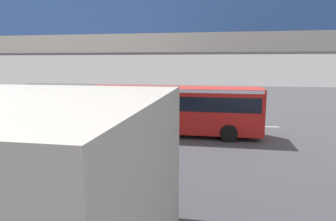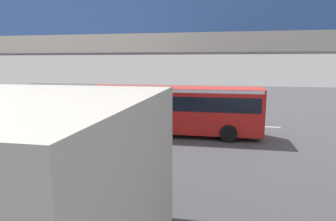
{
  "view_description": "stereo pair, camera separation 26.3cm",
  "coord_description": "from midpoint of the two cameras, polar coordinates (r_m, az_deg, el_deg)",
  "views": [
    {
      "loc": [
        -2.53,
        19.64,
        4.78
      ],
      "look_at": [
        0.78,
        1.0,
        1.6
      ],
      "focal_mm": 31.09,
      "sensor_mm": 36.0,
      "label": 1
    },
    {
      "loc": [
        -2.79,
        19.59,
        4.78
      ],
      "look_at": [
        0.78,
        1.0,
        1.6
      ],
      "focal_mm": 31.09,
      "sensor_mm": 36.0,
      "label": 2
    }
  ],
  "objects": [
    {
      "name": "city_bus",
      "position": [
        19.15,
        1.17,
        0.83
      ],
      "size": [
        11.54,
        2.85,
        3.15
      ],
      "color": "red",
      "rests_on": "ground"
    },
    {
      "name": "parked_van",
      "position": [
        16.92,
        -24.01,
        -3.58
      ],
      "size": [
        4.8,
        2.17,
        2.05
      ],
      "color": "#33478C",
      "rests_on": "ground"
    },
    {
      "name": "pedestrian",
      "position": [
        21.56,
        -21.08,
        -1.51
      ],
      "size": [
        0.38,
        0.38,
        1.79
      ],
      "color": "#2D2D38",
      "rests_on": "ground"
    },
    {
      "name": "lane_dash_right",
      "position": [
        24.25,
        -10.29,
        -1.98
      ],
      "size": [
        2.0,
        0.2,
        0.01
      ],
      "primitive_type": "cube",
      "color": "silver",
      "rests_on": "ground"
    },
    {
      "name": "lane_dash_centre",
      "position": [
        23.13,
        -0.99,
        -2.39
      ],
      "size": [
        2.0,
        0.2,
        0.01
      ],
      "primitive_type": "cube",
      "color": "silver",
      "rests_on": "ground"
    },
    {
      "name": "traffic_sign",
      "position": [
        23.29,
        14.3,
        2.11
      ],
      "size": [
        0.08,
        0.6,
        2.8
      ],
      "color": "slate",
      "rests_on": "ground"
    },
    {
      "name": "lane_dash_left",
      "position": [
        22.67,
        8.97,
        -2.75
      ],
      "size": [
        2.0,
        0.2,
        0.01
      ],
      "primitive_type": "cube",
      "color": "silver",
      "rests_on": "ground"
    },
    {
      "name": "ground",
      "position": [
        20.36,
        3.07,
        -4.06
      ],
      "size": [
        80.0,
        80.0,
        0.0
      ],
      "primitive_type": "plane",
      "color": "#424247"
    },
    {
      "name": "lane_dash_leftmost",
      "position": [
        22.9,
        19.03,
        -3.04
      ],
      "size": [
        2.0,
        0.2,
        0.01
      ],
      "primitive_type": "cube",
      "color": "silver",
      "rests_on": "ground"
    },
    {
      "name": "pedestrian_overpass",
      "position": [
        9.39,
        -5.66,
        10.41
      ],
      "size": [
        30.07,
        2.6,
        6.63
      ],
      "color": "#B2ADA5",
      "rests_on": "ground"
    }
  ]
}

